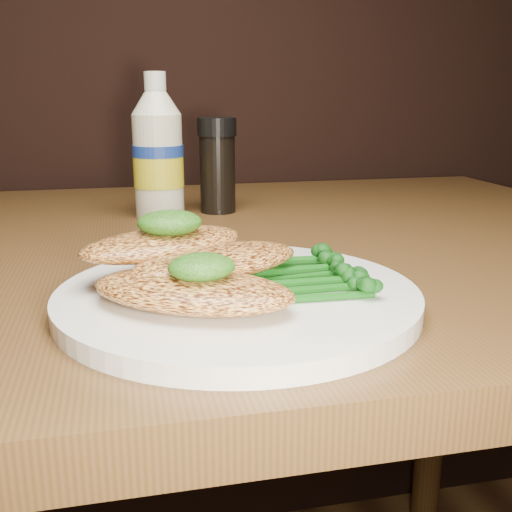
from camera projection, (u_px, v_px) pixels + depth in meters
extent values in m
cylinder|color=white|center=(238.00, 297.00, 0.47)|extent=(0.28, 0.28, 0.01)
ellipsoid|color=#F4A64D|center=(192.00, 290.00, 0.43)|extent=(0.17, 0.14, 0.02)
ellipsoid|color=#F4A64D|center=(217.00, 261.00, 0.47)|extent=(0.16, 0.12, 0.02)
ellipsoid|color=#F4A64D|center=(163.00, 244.00, 0.49)|extent=(0.16, 0.12, 0.02)
ellipsoid|color=black|center=(202.00, 267.00, 0.42)|extent=(0.05, 0.05, 0.02)
ellipsoid|color=black|center=(170.00, 223.00, 0.49)|extent=(0.05, 0.05, 0.02)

